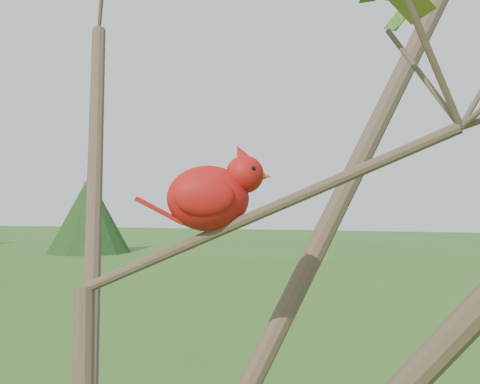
# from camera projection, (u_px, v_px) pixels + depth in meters

# --- Properties ---
(crabapple_tree) EXTENTS (2.35, 2.05, 2.95)m
(crabapple_tree) POSITION_uv_depth(u_px,v_px,m) (87.00, 186.00, 0.98)
(crabapple_tree) COLOR #483326
(crabapple_tree) RESTS_ON ground
(cardinal) EXTENTS (0.21, 0.13, 0.15)m
(cardinal) POSITION_uv_depth(u_px,v_px,m) (213.00, 195.00, 1.04)
(cardinal) COLOR #B8160F
(cardinal) RESTS_ON ground
(distant_trees) EXTENTS (37.94, 12.68, 3.66)m
(distant_trees) POSITION_uv_depth(u_px,v_px,m) (346.00, 209.00, 26.25)
(distant_trees) COLOR #483326
(distant_trees) RESTS_ON ground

